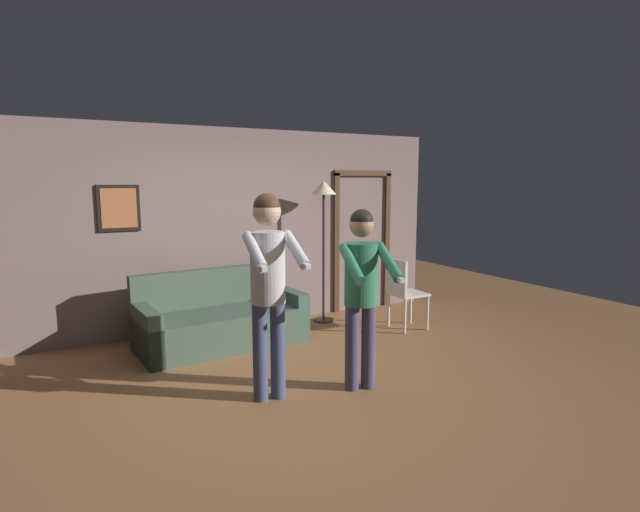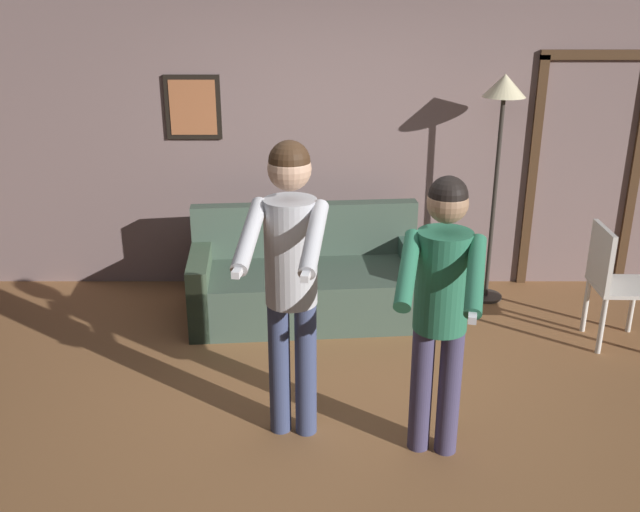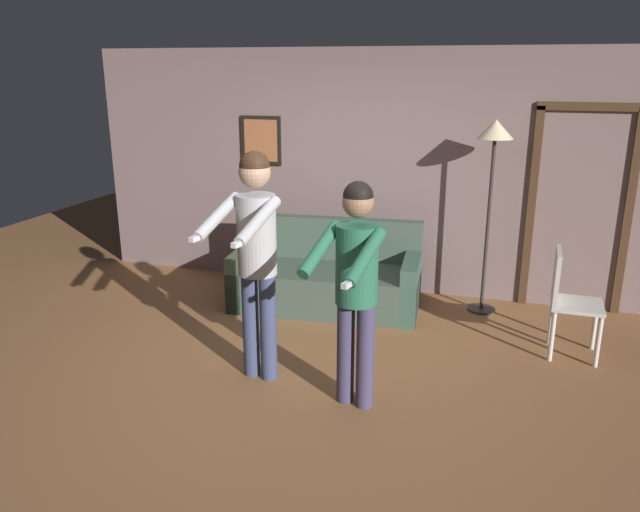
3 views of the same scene
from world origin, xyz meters
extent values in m
plane|color=#96633B|center=(0.00, 0.00, 0.00)|extent=(12.00, 12.00, 0.00)
cube|color=gray|center=(0.00, 2.24, 1.30)|extent=(6.40, 0.06, 2.60)
cube|color=black|center=(-1.22, 2.19, 1.61)|extent=(0.47, 0.02, 0.54)
cube|color=#B0653C|center=(-1.22, 2.18, 1.61)|extent=(0.39, 0.01, 0.46)
cube|color=#4C331E|center=(1.72, 2.19, 1.02)|extent=(0.08, 0.04, 2.04)
cube|color=#4C331E|center=(2.62, 2.19, 1.02)|extent=(0.08, 0.04, 2.04)
cube|color=#4C331E|center=(2.17, 2.19, 2.04)|extent=(0.98, 0.04, 0.08)
cube|color=#435647|center=(-0.24, 1.47, 0.21)|extent=(1.97, 1.01, 0.42)
cube|color=#435647|center=(-0.27, 1.82, 0.65)|extent=(1.90, 0.31, 0.45)
cube|color=#445A42|center=(-1.11, 1.39, 0.29)|extent=(0.23, 0.86, 0.58)
cube|color=#3B5B4D|center=(0.63, 1.55, 0.29)|extent=(0.23, 0.86, 0.58)
cylinder|color=#332D28|center=(1.32, 1.85, 0.01)|extent=(0.28, 0.28, 0.02)
cylinder|color=#332D28|center=(1.32, 1.85, 0.89)|extent=(0.04, 0.04, 1.72)
cone|color=#F9EAB7|center=(1.32, 1.85, 1.84)|extent=(0.35, 0.35, 0.18)
cylinder|color=#3B456A|center=(-0.39, -0.13, 0.44)|extent=(0.13, 0.13, 0.87)
cylinder|color=#3B456A|center=(-0.23, -0.15, 0.44)|extent=(0.13, 0.13, 0.87)
cylinder|color=#B2B2B7|center=(-0.31, -0.14, 1.18)|extent=(0.30, 0.30, 0.62)
sphere|color=tan|center=(-0.31, -0.14, 1.66)|extent=(0.24, 0.24, 0.24)
sphere|color=#382314|center=(-0.31, -0.14, 1.70)|extent=(0.23, 0.23, 0.23)
cylinder|color=#B2B2B7|center=(-0.51, -0.37, 1.37)|extent=(0.16, 0.55, 0.28)
cube|color=white|center=(-0.55, -0.62, 1.27)|extent=(0.06, 0.15, 0.04)
cylinder|color=#B2B2B7|center=(-0.17, -0.42, 1.37)|extent=(0.16, 0.55, 0.28)
cube|color=white|center=(-0.21, -0.67, 1.27)|extent=(0.06, 0.15, 0.04)
cylinder|color=#433D5E|center=(0.44, -0.31, 0.40)|extent=(0.13, 0.13, 0.80)
cylinder|color=#433D5E|center=(0.60, -0.35, 0.40)|extent=(0.13, 0.13, 0.80)
cylinder|color=#286B4C|center=(0.52, -0.33, 1.08)|extent=(0.30, 0.30, 0.57)
sphere|color=#9E7556|center=(0.52, -0.33, 1.53)|extent=(0.22, 0.22, 0.22)
sphere|color=black|center=(0.52, -0.33, 1.57)|extent=(0.21, 0.21, 0.21)
cylinder|color=#286B4C|center=(0.31, -0.51, 1.22)|extent=(0.20, 0.50, 0.31)
cylinder|color=#286B4C|center=(0.64, -0.58, 1.22)|extent=(0.20, 0.50, 0.31)
cube|color=white|center=(0.59, -0.80, 1.11)|extent=(0.07, 0.16, 0.04)
cylinder|color=silver|center=(2.31, 1.19, 0.23)|extent=(0.04, 0.04, 0.45)
cylinder|color=silver|center=(1.94, 0.84, 0.23)|extent=(0.04, 0.04, 0.45)
cylinder|color=silver|center=(1.95, 1.20, 0.23)|extent=(0.04, 0.04, 0.45)
cube|color=silver|center=(2.13, 1.02, 0.47)|extent=(0.43, 0.43, 0.03)
cube|color=silver|center=(1.94, 1.02, 0.70)|extent=(0.05, 0.42, 0.45)
camera|label=1|loc=(-1.89, -4.06, 1.90)|focal=28.00mm
camera|label=2|loc=(-0.14, -3.88, 2.60)|focal=40.00mm
camera|label=3|loc=(1.50, -4.35, 2.41)|focal=35.00mm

